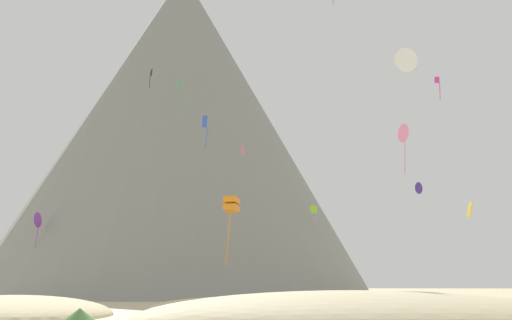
% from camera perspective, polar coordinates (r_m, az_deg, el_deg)
% --- Properties ---
extents(dune_foreground_left, '(15.33, 18.58, 1.94)m').
position_cam_1_polar(dune_foreground_left, '(57.97, -2.07, -13.49)').
color(dune_foreground_left, beige).
rests_on(dune_foreground_left, ground_plane).
extents(dune_foreground_right, '(20.84, 25.04, 2.80)m').
position_cam_1_polar(dune_foreground_right, '(48.28, -21.77, -13.18)').
color(dune_foreground_right, beige).
rests_on(dune_foreground_right, ground_plane).
extents(bush_near_left, '(3.58, 3.58, 1.02)m').
position_cam_1_polar(bush_near_left, '(33.58, -16.00, -13.87)').
color(bush_near_left, '#477238').
rests_on(bush_near_left, ground_plane).
extents(bush_ridge_crest, '(3.02, 3.02, 0.76)m').
position_cam_1_polar(bush_ridge_crest, '(49.51, -3.83, -13.42)').
color(bush_ridge_crest, '#568442').
rests_on(bush_ridge_crest, ground_plane).
extents(bush_far_right, '(2.59, 2.59, 0.99)m').
position_cam_1_polar(bush_far_right, '(31.55, -3.82, -14.49)').
color(bush_far_right, '#568442').
rests_on(bush_far_right, ground_plane).
extents(bush_far_left, '(3.88, 3.88, 0.80)m').
position_cam_1_polar(bush_far_left, '(49.04, 14.46, -13.10)').
color(bush_far_left, '#386633').
rests_on(bush_far_left, ground_plane).
extents(rock_massif, '(90.49, 90.49, 60.10)m').
position_cam_1_polar(rock_massif, '(112.57, -6.83, 1.70)').
color(rock_massif, gray).
rests_on(rock_massif, ground_plane).
extents(kite_lime_low, '(1.13, 0.72, 2.94)m').
position_cam_1_polar(kite_lime_low, '(91.72, 5.36, -4.66)').
color(kite_lime_low, '#8CD133').
extents(kite_green_high, '(0.68, 1.00, 3.75)m').
position_cam_1_polar(kite_green_high, '(83.65, -7.04, 6.75)').
color(kite_green_high, green).
extents(kite_blue_mid, '(0.75, 0.52, 4.04)m').
position_cam_1_polar(kite_blue_mid, '(72.82, -4.72, 3.16)').
color(kite_blue_mid, blue).
extents(kite_white_mid, '(2.59, 1.24, 2.53)m').
position_cam_1_polar(kite_white_mid, '(66.08, 13.66, 8.97)').
color(kite_white_mid, white).
extents(kite_rainbow_mid, '(0.50, 0.87, 0.96)m').
position_cam_1_polar(kite_rainbow_mid, '(60.29, -1.24, 0.92)').
color(kite_rainbow_mid, '#E5668C').
extents(kite_indigo_mid, '(1.08, 1.68, 1.70)m').
position_cam_1_polar(kite_indigo_mid, '(90.52, 14.77, -2.52)').
color(kite_indigo_mid, '#5138B2').
extents(kite_magenta_mid, '(0.57, 0.33, 2.67)m').
position_cam_1_polar(kite_magenta_mid, '(72.58, 16.47, 6.77)').
color(kite_magenta_mid, '#D1339E').
extents(kite_gold_low, '(0.58, 1.01, 1.53)m').
position_cam_1_polar(kite_gold_low, '(61.99, 19.14, -4.34)').
color(kite_gold_low, gold).
extents(kite_orange_low, '(1.36, 1.42, 5.75)m').
position_cam_1_polar(kite_orange_low, '(52.28, -2.30, -4.20)').
color(kite_orange_low, orange).
extents(kite_pink_mid, '(2.16, 2.32, 6.34)m').
position_cam_1_polar(kite_pink_mid, '(77.74, 13.40, 2.40)').
color(kite_pink_mid, pink).
extents(kite_black_high, '(0.55, 0.67, 2.88)m').
position_cam_1_polar(kite_black_high, '(93.59, -9.69, 7.78)').
color(kite_black_high, black).
extents(kite_violet_low, '(0.68, 2.14, 5.60)m').
position_cam_1_polar(kite_violet_low, '(89.05, -19.44, -5.27)').
color(kite_violet_low, purple).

